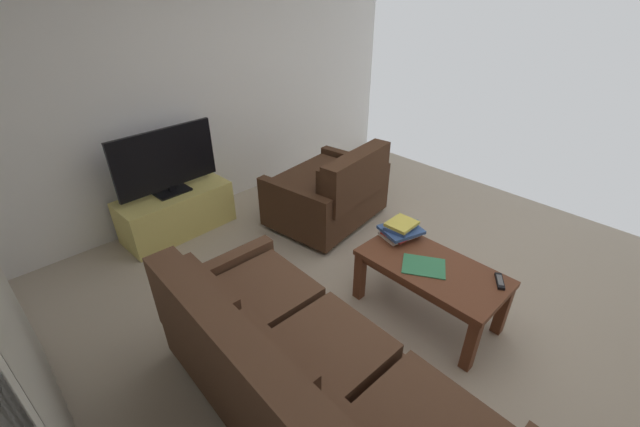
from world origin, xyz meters
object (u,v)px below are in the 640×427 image
at_px(book_stack, 401,229).
at_px(loose_magazine, 424,266).
at_px(sofa_main, 304,383).
at_px(flat_tv, 166,161).
at_px(tv_remote, 500,281).
at_px(coffee_table, 431,273).
at_px(tv_stand, 177,212).
at_px(loveseat_near, 331,192).

bearing_deg(book_stack, loose_magazine, 150.57).
xyz_separation_m(sofa_main, flat_tv, (2.41, -0.45, 0.39)).
bearing_deg(tv_remote, loose_magazine, 26.41).
bearing_deg(loose_magazine, book_stack, -151.05).
height_order(coffee_table, tv_remote, tv_remote).
bearing_deg(coffee_table, flat_tv, 18.75).
bearing_deg(sofa_main, tv_stand, -10.55).
bearing_deg(flat_tv, sofa_main, 169.45).
distance_m(book_stack, tv_remote, 0.80).
bearing_deg(loveseat_near, sofa_main, 131.16).
distance_m(loveseat_near, book_stack, 1.11).
distance_m(coffee_table, loose_magazine, 0.10).
xyz_separation_m(loveseat_near, loose_magazine, (-1.41, 0.49, 0.11)).
bearing_deg(tv_stand, loose_magazine, -162.28).
height_order(sofa_main, loveseat_near, sofa_main).
relative_size(loveseat_near, tv_stand, 1.13).
bearing_deg(tv_remote, tv_stand, 19.19).
relative_size(flat_tv, book_stack, 2.77).
bearing_deg(book_stack, tv_remote, -178.22).
distance_m(tv_stand, tv_remote, 2.96).
height_order(tv_stand, book_stack, book_stack).
relative_size(loveseat_near, book_stack, 3.44).
xyz_separation_m(book_stack, tv_remote, (-0.80, -0.02, -0.05)).
xyz_separation_m(tv_stand, tv_remote, (-2.79, -0.97, 0.25)).
bearing_deg(loose_magazine, flat_tv, -103.89).
xyz_separation_m(tv_stand, loose_magazine, (-2.34, -0.75, 0.25)).
relative_size(tv_stand, flat_tv, 1.10).
xyz_separation_m(loveseat_near, coffee_table, (-1.44, 0.43, 0.03)).
xyz_separation_m(loveseat_near, flat_tv, (0.93, 1.24, 0.42)).
relative_size(loveseat_near, flat_tv, 1.24).
bearing_deg(book_stack, sofa_main, 106.55).
distance_m(flat_tv, tv_remote, 2.97).
relative_size(sofa_main, book_stack, 5.74).
relative_size(tv_stand, book_stack, 3.04).
bearing_deg(loveseat_near, coffee_table, 163.32).
xyz_separation_m(tv_remote, loose_magazine, (0.45, 0.22, -0.01)).
bearing_deg(flat_tv, loveseat_near, -126.95).
bearing_deg(loveseat_near, book_stack, 164.55).
relative_size(tv_stand, loose_magazine, 3.65).
bearing_deg(loose_magazine, tv_remote, 84.79).
xyz_separation_m(flat_tv, loose_magazine, (-2.34, -0.75, -0.30)).
bearing_deg(coffee_table, tv_stand, 18.75).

